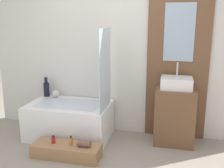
# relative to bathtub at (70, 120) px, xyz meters

# --- Properties ---
(wall_tiled_back) EXTENTS (4.20, 0.06, 2.60)m
(wall_tiled_back) POSITION_rel_bathtub_xyz_m (0.69, 0.43, 1.04)
(wall_tiled_back) COLOR silver
(wall_tiled_back) RESTS_ON ground_plane
(wall_wood_accent) EXTENTS (0.87, 0.04, 2.60)m
(wall_wood_accent) POSITION_rel_bathtub_xyz_m (1.52, 0.38, 1.05)
(wall_wood_accent) COLOR brown
(wall_wood_accent) RESTS_ON ground_plane
(bathtub) EXTENTS (1.20, 0.77, 0.52)m
(bathtub) POSITION_rel_bathtub_xyz_m (0.00, 0.00, 0.00)
(bathtub) COLOR white
(bathtub) RESTS_ON ground_plane
(glass_shower_screen) EXTENTS (0.01, 0.57, 1.10)m
(glass_shower_screen) POSITION_rel_bathtub_xyz_m (0.57, -0.08, 0.81)
(glass_shower_screen) COLOR silver
(glass_shower_screen) RESTS_ON bathtub
(wooden_step_bench) EXTENTS (0.88, 0.31, 0.17)m
(wooden_step_bench) POSITION_rel_bathtub_xyz_m (0.19, -0.60, -0.17)
(wooden_step_bench) COLOR #997047
(wooden_step_bench) RESTS_ON ground_plane
(vanity_cabinet) EXTENTS (0.54, 0.42, 0.80)m
(vanity_cabinet) POSITION_rel_bathtub_xyz_m (1.52, 0.15, 0.14)
(vanity_cabinet) COLOR brown
(vanity_cabinet) RESTS_ON ground_plane
(sink) EXTENTS (0.42, 0.32, 0.35)m
(sink) POSITION_rel_bathtub_xyz_m (1.52, 0.15, 0.62)
(sink) COLOR white
(sink) RESTS_ON vanity_cabinet
(vase_tall_dark) EXTENTS (0.09, 0.09, 0.31)m
(vase_tall_dark) POSITION_rel_bathtub_xyz_m (-0.51, 0.29, 0.38)
(vase_tall_dark) COLOR black
(vase_tall_dark) RESTS_ON bathtub
(vase_round_light) EXTENTS (0.12, 0.12, 0.12)m
(vase_round_light) POSITION_rel_bathtub_xyz_m (-0.35, 0.27, 0.31)
(vase_round_light) COLOR silver
(vase_round_light) RESTS_ON bathtub
(bottle_soap_primary) EXTENTS (0.05, 0.05, 0.10)m
(bottle_soap_primary) POSITION_rel_bathtub_xyz_m (0.02, -0.60, -0.04)
(bottle_soap_primary) COLOR #B21928
(bottle_soap_primary) RESTS_ON wooden_step_bench
(bottle_soap_secondary) EXTENTS (0.04, 0.04, 0.12)m
(bottle_soap_secondary) POSITION_rel_bathtub_xyz_m (0.26, -0.60, -0.03)
(bottle_soap_secondary) COLOR #B2752D
(bottle_soap_secondary) RESTS_ON wooden_step_bench
(towel_roll) EXTENTS (0.16, 0.09, 0.09)m
(towel_roll) POSITION_rel_bathtub_xyz_m (0.44, -0.60, -0.04)
(towel_roll) COLOR brown
(towel_roll) RESTS_ON wooden_step_bench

